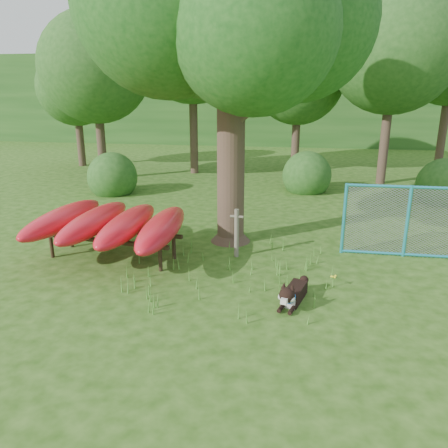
% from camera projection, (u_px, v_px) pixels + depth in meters
% --- Properties ---
extents(ground, '(80.00, 80.00, 0.00)m').
position_uv_depth(ground, '(203.00, 293.00, 8.22)').
color(ground, '#22480E').
rests_on(ground, ground).
extents(wooden_post, '(0.31, 0.11, 1.12)m').
position_uv_depth(wooden_post, '(237.00, 232.00, 9.83)').
color(wooden_post, brown).
rests_on(wooden_post, ground).
extents(kayak_rack, '(3.35, 3.45, 1.08)m').
position_uv_depth(kayak_rack, '(111.00, 223.00, 9.67)').
color(kayak_rack, black).
rests_on(kayak_rack, ground).
extents(husky_dog, '(0.54, 1.16, 0.53)m').
position_uv_depth(husky_dog, '(292.00, 294.00, 7.74)').
color(husky_dog, black).
rests_on(husky_dog, ground).
extents(fence_section, '(2.84, 0.08, 2.76)m').
position_uv_depth(fence_section, '(407.00, 222.00, 9.77)').
color(fence_section, '#29A1C0').
rests_on(fence_section, ground).
extents(wildflower_clump, '(0.12, 0.10, 0.25)m').
position_uv_depth(wildflower_clump, '(333.00, 278.00, 8.40)').
color(wildflower_clump, '#4E8C2D').
rests_on(wildflower_clump, ground).
extents(bg_tree_a, '(4.40, 4.40, 6.70)m').
position_uv_depth(bg_tree_a, '(95.00, 68.00, 17.35)').
color(bg_tree_a, '#3B2B20').
rests_on(bg_tree_a, ground).
extents(bg_tree_b, '(5.20, 5.20, 8.22)m').
position_uv_depth(bg_tree_b, '(192.00, 41.00, 18.34)').
color(bg_tree_b, '#3B2B20').
rests_on(bg_tree_b, ground).
extents(bg_tree_c, '(4.00, 4.00, 6.12)m').
position_uv_depth(bg_tree_c, '(299.00, 79.00, 19.01)').
color(bg_tree_c, '#3B2B20').
rests_on(bg_tree_c, ground).
extents(bg_tree_d, '(4.80, 4.80, 7.50)m').
position_uv_depth(bg_tree_d, '(394.00, 49.00, 16.28)').
color(bg_tree_d, '#3B2B20').
rests_on(bg_tree_d, ground).
extents(bg_tree_f, '(3.60, 3.60, 5.55)m').
position_uv_depth(bg_tree_f, '(75.00, 88.00, 20.80)').
color(bg_tree_f, '#3B2B20').
rests_on(bg_tree_f, ground).
extents(shrub_left, '(1.80, 1.80, 1.80)m').
position_uv_depth(shrub_left, '(114.00, 193.00, 16.09)').
color(shrub_left, '#204E19').
rests_on(shrub_left, ground).
extents(shrub_right, '(1.80, 1.80, 1.80)m').
position_uv_depth(shrub_right, '(441.00, 203.00, 14.72)').
color(shrub_right, '#204E19').
rests_on(shrub_right, ground).
extents(shrub_mid, '(1.80, 1.80, 1.80)m').
position_uv_depth(shrub_mid, '(306.00, 191.00, 16.38)').
color(shrub_mid, '#204E19').
rests_on(shrub_mid, ground).
extents(wooded_hillside, '(80.00, 12.00, 6.00)m').
position_uv_depth(wooded_hillside, '(279.00, 98.00, 33.71)').
color(wooded_hillside, '#204E19').
rests_on(wooded_hillside, ground).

